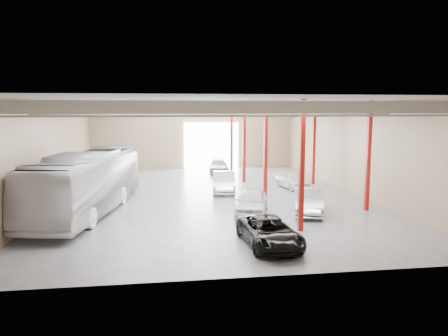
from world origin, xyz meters
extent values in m
cube|color=#504F55|center=(0.00, 0.00, 0.00)|extent=(22.00, 32.00, 0.01)
cube|color=silver|center=(0.00, 0.00, 7.00)|extent=(22.00, 32.00, 0.12)
cube|color=brown|center=(0.00, 16.00, 3.50)|extent=(22.00, 0.12, 7.00)
cube|color=brown|center=(0.00, -16.00, 3.50)|extent=(22.00, 0.12, 7.00)
cube|color=brown|center=(-11.00, 0.00, 3.50)|extent=(0.12, 32.00, 7.00)
cube|color=brown|center=(11.00, 0.00, 3.50)|extent=(0.12, 32.00, 7.00)
cube|color=white|center=(2.00, 15.85, 2.50)|extent=(6.00, 0.20, 5.00)
cube|color=maroon|center=(3.80, -10.00, 3.50)|extent=(0.25, 0.25, 7.00)
cube|color=maroon|center=(3.80, -2.00, 3.50)|extent=(0.25, 0.25, 7.00)
cube|color=maroon|center=(3.80, 6.00, 3.50)|extent=(0.25, 0.25, 7.00)
cube|color=maroon|center=(3.80, 13.00, 3.50)|extent=(0.25, 0.25, 7.00)
cube|color=maroon|center=(9.50, -6.00, 3.50)|extent=(0.25, 0.25, 7.00)
cube|color=maroon|center=(9.50, 4.00, 3.50)|extent=(0.25, 0.25, 7.00)
cube|color=#A6A6A2|center=(0.00, -12.00, 6.55)|extent=(21.60, 0.15, 0.60)
cube|color=#A6A6A2|center=(0.00, -12.00, 6.15)|extent=(21.60, 0.10, 0.10)
cube|color=#A6A6A2|center=(0.00, -6.00, 6.55)|extent=(21.60, 0.15, 0.60)
cube|color=#A6A6A2|center=(0.00, -6.00, 6.15)|extent=(21.60, 0.10, 0.10)
cube|color=#A6A6A2|center=(0.00, 0.00, 6.55)|extent=(21.60, 0.15, 0.60)
cube|color=#A6A6A2|center=(0.00, 0.00, 6.15)|extent=(21.60, 0.10, 0.10)
cube|color=#A6A6A2|center=(0.00, 6.00, 6.55)|extent=(21.60, 0.15, 0.60)
cube|color=#A6A6A2|center=(0.00, 6.00, 6.15)|extent=(21.60, 0.10, 0.10)
cube|color=#A6A6A2|center=(0.00, 12.00, 6.55)|extent=(21.60, 0.15, 0.60)
cube|color=#A6A6A2|center=(0.00, 12.00, 6.15)|extent=(21.60, 0.10, 0.10)
imported|color=silver|center=(-8.10, -4.15, 1.92)|extent=(5.67, 14.13, 3.84)
imported|color=black|center=(1.50, -12.35, 0.68)|extent=(2.58, 5.05, 1.37)
imported|color=silver|center=(1.98, -6.00, 0.79)|extent=(3.06, 4.94, 1.57)
imported|color=silver|center=(1.32, 1.50, 0.79)|extent=(2.26, 4.97, 1.58)
imported|color=gray|center=(2.29, 12.00, 0.67)|extent=(2.27, 4.78, 1.35)
imported|color=#B2B2B7|center=(5.50, -6.27, 0.78)|extent=(2.93, 5.00, 1.56)
imported|color=white|center=(7.11, 2.22, 0.69)|extent=(2.26, 4.24, 1.37)
camera|label=1|loc=(-3.50, -31.86, 6.46)|focal=35.00mm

